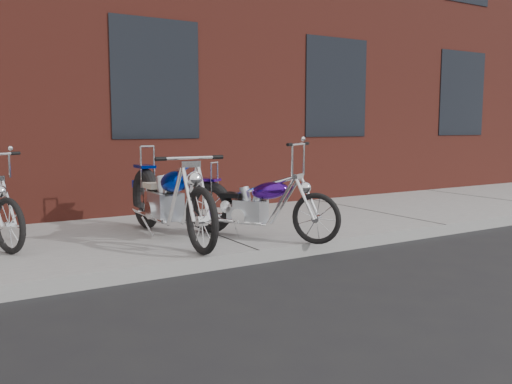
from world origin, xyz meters
TOP-DOWN VIEW (x-y plane):
  - ground at (0.00, 0.00)m, footprint 120.00×120.00m
  - sidewalk at (0.00, 1.50)m, footprint 22.00×3.00m
  - building_brick at (0.00, 8.00)m, footprint 22.00×10.00m
  - chopper_purple at (0.32, 0.59)m, footprint 1.14×1.82m
  - chopper_blue at (-0.60, 1.08)m, footprint 0.61×2.49m

SIDE VIEW (x-z plane):
  - ground at x=0.00m, z-range 0.00..0.00m
  - sidewalk at x=0.00m, z-range 0.00..0.15m
  - chopper_purple at x=0.32m, z-range -0.06..1.10m
  - chopper_blue at x=-0.60m, z-range 0.06..1.14m
  - building_brick at x=0.00m, z-range 0.00..8.00m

